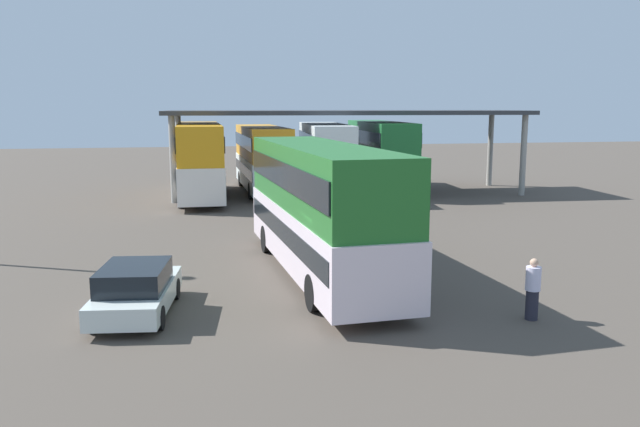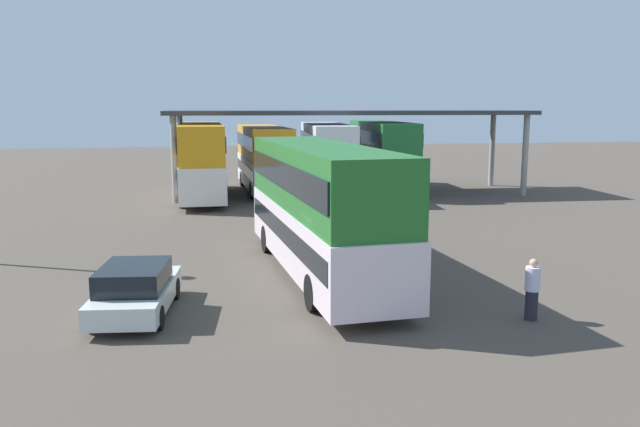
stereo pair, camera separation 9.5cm
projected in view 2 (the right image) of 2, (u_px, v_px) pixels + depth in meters
The scene contains 9 objects.
ground_plane at pixel (343, 297), 18.13m from camera, with size 140.00×140.00×0.00m, color #4E453C.
double_decker_main at pixel (320, 204), 20.25m from camera, with size 3.24×11.66×4.19m.
parked_hatchback at pixel (136, 290), 16.53m from camera, with size 2.22×4.23×1.35m.
double_decker_near_canopy at pixel (201, 158), 37.29m from camera, with size 2.51×11.26×4.37m.
double_decker_mid_row at pixel (264, 156), 40.13m from camera, with size 2.72×10.43×4.11m.
double_decker_far_right at pixel (327, 156), 38.82m from camera, with size 3.21×10.20×4.31m.
double_decker_end_of_row at pixel (382, 153), 40.72m from camera, with size 2.93×10.35×4.40m.
depot_canopy at pixel (349, 115), 38.94m from camera, with size 22.21×7.10×5.12m.
pedestrian_waiting at pixel (532, 290), 16.11m from camera, with size 0.38×0.38×1.60m.
Camera 2 is at (-3.92, -17.04, 5.39)m, focal length 35.70 mm.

